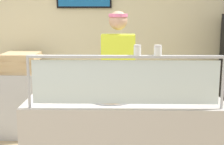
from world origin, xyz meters
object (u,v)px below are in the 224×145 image
Objects in this scene: worker_figure at (118,78)px; pizza_box_stack at (21,63)px; pizza_server at (110,96)px; pepper_flake_shaker at (158,51)px; parmesan_shaker at (137,51)px; pizza_tray at (112,97)px.

worker_figure reaches higher than pizza_box_stack.
worker_figure is (0.08, 0.75, 0.02)m from pizza_server.
pizza_box_stack is (-1.27, 1.56, 0.06)m from pizza_server.
pepper_flake_shaker is at bearing -30.24° from pizza_server.
pepper_flake_shaker is 0.16× the size of pizza_box_stack.
parmesan_shaker is at bearing -45.32° from pizza_server.
pizza_server is 0.66m from pepper_flake_shaker.
pizza_server is 0.53× the size of pizza_box_stack.
worker_figure is (0.06, 0.73, 0.04)m from pizza_tray.
pizza_tray is at bearing -49.90° from pizza_box_stack.
worker_figure reaches higher than pizza_tray.
parmesan_shaker is 0.17m from pepper_flake_shaker.
pizza_server is 3.24× the size of pepper_flake_shaker.
pizza_server is 2.01m from pizza_box_stack.
worker_figure reaches higher than parmesan_shaker.
pizza_server is at bearing 130.88° from parmesan_shaker.
pizza_box_stack is (-1.29, 1.54, 0.08)m from pizza_tray.
pizza_box_stack reaches higher than pizza_tray.
parmesan_shaker is at bearing -53.55° from pizza_tray.
parmesan_shaker reaches higher than pizza_box_stack.
pizza_server reaches higher than pizza_tray.
pepper_flake_shaker reaches higher than pizza_tray.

